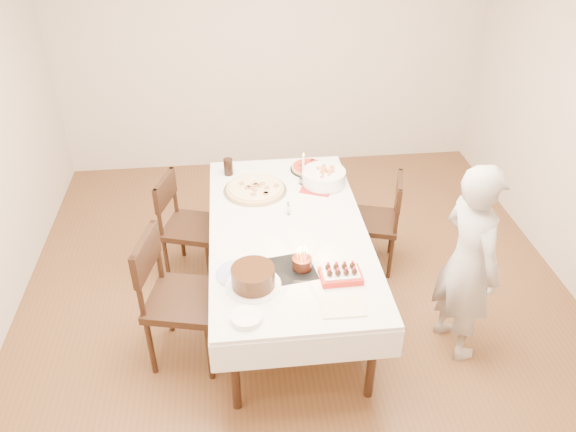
{
  "coord_description": "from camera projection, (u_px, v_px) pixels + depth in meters",
  "views": [
    {
      "loc": [
        -0.46,
        -3.26,
        3.12
      ],
      "look_at": [
        -0.09,
        0.07,
        0.86
      ],
      "focal_mm": 35.0,
      "sensor_mm": 36.0,
      "label": 1
    }
  ],
  "objects": [
    {
      "name": "pizza_pepperoni",
      "position": [
        308.0,
        168.0,
        4.82
      ],
      "size": [
        0.36,
        0.36,
        0.04
      ],
      "primitive_type": "cylinder",
      "rotation": [
        0.0,
        0.0,
        -0.16
      ],
      "color": "red",
      "rests_on": "dining_table"
    },
    {
      "name": "chair_left_savory",
      "position": [
        192.0,
        227.0,
        4.63
      ],
      "size": [
        0.58,
        0.58,
        0.91
      ],
      "primitive_type": null,
      "rotation": [
        0.0,
        0.0,
        2.84
      ],
      "color": "black",
      "rests_on": "floor"
    },
    {
      "name": "person",
      "position": [
        468.0,
        263.0,
        3.77
      ],
      "size": [
        0.49,
        0.62,
        1.5
      ],
      "primitive_type": "imported",
      "rotation": [
        0.0,
        0.0,
        1.83
      ],
      "color": "beige",
      "rests_on": "floor"
    },
    {
      "name": "cola_glass",
      "position": [
        228.0,
        167.0,
        4.73
      ],
      "size": [
        0.09,
        0.09,
        0.14
      ],
      "primitive_type": "cylinder",
      "rotation": [
        0.0,
        0.0,
        0.17
      ],
      "color": "black",
      "rests_on": "dining_table"
    },
    {
      "name": "pizza_white",
      "position": [
        255.0,
        189.0,
        4.53
      ],
      "size": [
        0.6,
        0.6,
        0.04
      ],
      "primitive_type": "cylinder",
      "rotation": [
        0.0,
        0.0,
        -0.2
      ],
      "color": "beige",
      "rests_on": "dining_table"
    },
    {
      "name": "taper_candle",
      "position": [
        303.0,
        168.0,
        4.56
      ],
      "size": [
        0.07,
        0.07,
        0.29
      ],
      "primitive_type": "cylinder",
      "rotation": [
        0.0,
        0.0,
        0.05
      ],
      "color": "white",
      "rests_on": "dining_table"
    },
    {
      "name": "layer_cake",
      "position": [
        253.0,
        277.0,
        3.55
      ],
      "size": [
        0.42,
        0.42,
        0.14
      ],
      "primitive_type": "cylinder",
      "rotation": [
        0.0,
        0.0,
        0.19
      ],
      "color": "#331B0C",
      "rests_on": "dining_table"
    },
    {
      "name": "dining_table",
      "position": [
        288.0,
        268.0,
        4.32
      ],
      "size": [
        1.41,
        2.27,
        0.75
      ],
      "primitive_type": "cube",
      "rotation": [
        0.0,
        0.0,
        0.13
      ],
      "color": "white",
      "rests_on": "floor"
    },
    {
      "name": "birthday_cake",
      "position": [
        302.0,
        259.0,
        3.68
      ],
      "size": [
        0.17,
        0.17,
        0.14
      ],
      "primitive_type": "cylinder",
      "rotation": [
        0.0,
        0.0,
        0.41
      ],
      "color": "#3B1C10",
      "rests_on": "dining_table"
    },
    {
      "name": "chair_right_savory",
      "position": [
        373.0,
        222.0,
        4.73
      ],
      "size": [
        0.56,
        0.56,
        0.88
      ],
      "primitive_type": null,
      "rotation": [
        0.0,
        0.0,
        -0.29
      ],
      "color": "black",
      "rests_on": "floor"
    },
    {
      "name": "plate_stack",
      "position": [
        247.0,
        318.0,
        3.32
      ],
      "size": [
        0.23,
        0.23,
        0.04
      ],
      "primitive_type": "cylinder",
      "rotation": [
        0.0,
        0.0,
        -0.25
      ],
      "color": "white",
      "rests_on": "dining_table"
    },
    {
      "name": "box_lid",
      "position": [
        343.0,
        308.0,
        3.41
      ],
      "size": [
        0.27,
        0.18,
        0.02
      ],
      "primitive_type": "cube",
      "rotation": [
        0.0,
        0.0,
        -0.02
      ],
      "color": "beige",
      "rests_on": "dining_table"
    },
    {
      "name": "pasta_bowl",
      "position": [
        324.0,
        177.0,
        4.6
      ],
      "size": [
        0.46,
        0.46,
        0.11
      ],
      "primitive_type": "cylinder",
      "rotation": [
        0.0,
        0.0,
        0.37
      ],
      "color": "white",
      "rests_on": "dining_table"
    },
    {
      "name": "wall_back",
      "position": [
        271.0,
        45.0,
        5.78
      ],
      "size": [
        4.5,
        0.04,
        2.7
      ],
      "primitive_type": "cube",
      "color": "beige",
      "rests_on": "floor"
    },
    {
      "name": "china_plate",
      "position": [
        237.0,
        274.0,
        3.67
      ],
      "size": [
        0.35,
        0.35,
        0.01
      ],
      "primitive_type": "cylinder",
      "rotation": [
        0.0,
        0.0,
        -0.3
      ],
      "color": "white",
      "rests_on": "dining_table"
    },
    {
      "name": "shaker_pair",
      "position": [
        289.0,
        210.0,
        4.24
      ],
      "size": [
        0.09,
        0.09,
        0.08
      ],
      "primitive_type": null,
      "rotation": [
        0.0,
        0.0,
        -0.29
      ],
      "color": "white",
      "rests_on": "dining_table"
    },
    {
      "name": "floor",
      "position": [
        300.0,
        309.0,
        4.48
      ],
      "size": [
        5.0,
        5.0,
        0.0
      ],
      "primitive_type": "plane",
      "color": "brown",
      "rests_on": "ground"
    },
    {
      "name": "red_placemat",
      "position": [
        317.0,
        188.0,
        4.59
      ],
      "size": [
        0.32,
        0.32,
        0.01
      ],
      "primitive_type": "cube",
      "rotation": [
        0.0,
        0.0,
        -0.4
      ],
      "color": "#B21E1E",
      "rests_on": "dining_table"
    },
    {
      "name": "cake_board",
      "position": [
        291.0,
        269.0,
        3.72
      ],
      "size": [
        0.34,
        0.34,
        0.01
      ],
      "primitive_type": "cube",
      "rotation": [
        0.0,
        0.0,
        0.16
      ],
      "color": "black",
      "rests_on": "dining_table"
    },
    {
      "name": "strawberry_box",
      "position": [
        341.0,
        275.0,
        3.62
      ],
      "size": [
        0.27,
        0.18,
        0.07
      ],
      "primitive_type": null,
      "rotation": [
        0.0,
        0.0,
        0.02
      ],
      "color": "red",
      "rests_on": "dining_table"
    },
    {
      "name": "chair_left_dessert",
      "position": [
        184.0,
        300.0,
        3.82
      ],
      "size": [
        0.63,
        0.63,
        1.02
      ],
      "primitive_type": null,
      "rotation": [
        0.0,
        0.0,
        2.91
      ],
      "color": "black",
      "rests_on": "floor"
    }
  ]
}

